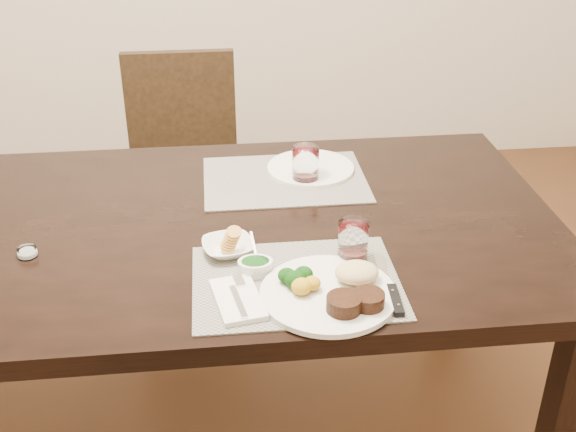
{
  "coord_description": "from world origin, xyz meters",
  "views": [
    {
      "loc": [
        0.12,
        -1.62,
        1.66
      ],
      "look_at": [
        0.29,
        -0.11,
        0.82
      ],
      "focal_mm": 45.0,
      "sensor_mm": 36.0,
      "label": 1
    }
  ],
  "objects": [
    {
      "name": "dining_table",
      "position": [
        0.0,
        0.0,
        0.67
      ],
      "size": [
        2.0,
        1.0,
        0.75
      ],
      "color": "black",
      "rests_on": "ground"
    },
    {
      "name": "napkin_fork",
      "position": [
        0.15,
        -0.36,
        0.76
      ],
      "size": [
        0.12,
        0.18,
        0.02
      ],
      "rotation": [
        0.0,
        0.0,
        0.18
      ],
      "color": "silver",
      "rests_on": "placemat_near"
    },
    {
      "name": "chair_far",
      "position": [
        0.0,
        0.93,
        0.5
      ],
      "size": [
        0.42,
        0.42,
        0.9
      ],
      "color": "black",
      "rests_on": "ground"
    },
    {
      "name": "sauce_ramekin",
      "position": [
        0.2,
        -0.25,
        0.77
      ],
      "size": [
        0.08,
        0.12,
        0.06
      ],
      "rotation": [
        0.0,
        0.0,
        0.16
      ],
      "color": "silver",
      "rests_on": "placemat_near"
    },
    {
      "name": "wine_glass_far",
      "position": [
        0.37,
        0.2,
        0.8
      ],
      "size": [
        0.08,
        0.08,
        0.1
      ],
      "rotation": [
        0.0,
        0.0,
        -0.13
      ],
      "color": "white",
      "rests_on": "placemat_far"
    },
    {
      "name": "placemat_near",
      "position": [
        0.29,
        -0.3,
        0.75
      ],
      "size": [
        0.46,
        0.34,
        0.0
      ],
      "primitive_type": "cube",
      "color": "slate",
      "rests_on": "dining_table"
    },
    {
      "name": "salt_cellar",
      "position": [
        -0.33,
        -0.12,
        0.76
      ],
      "size": [
        0.05,
        0.05,
        0.02
      ],
      "rotation": [
        0.0,
        0.0,
        -0.12
      ],
      "color": "white",
      "rests_on": "dining_table"
    },
    {
      "name": "cracker_bowl",
      "position": [
        0.14,
        -0.16,
        0.77
      ],
      "size": [
        0.14,
        0.14,
        0.05
      ],
      "rotation": [
        0.0,
        0.0,
        0.17
      ],
      "color": "silver",
      "rests_on": "placemat_near"
    },
    {
      "name": "steak_knife",
      "position": [
        0.49,
        -0.37,
        0.76
      ],
      "size": [
        0.03,
        0.25,
        0.01
      ],
      "rotation": [
        0.0,
        0.0,
        -0.07
      ],
      "color": "white",
      "rests_on": "placemat_near"
    },
    {
      "name": "placemat_far",
      "position": [
        0.32,
        0.22,
        0.75
      ],
      "size": [
        0.46,
        0.34,
        0.0
      ],
      "primitive_type": "cube",
      "color": "slate",
      "rests_on": "dining_table"
    },
    {
      "name": "far_plate",
      "position": [
        0.4,
        0.27,
        0.76
      ],
      "size": [
        0.25,
        0.25,
        0.01
      ],
      "primitive_type": "cylinder",
      "color": "silver",
      "rests_on": "placemat_far"
    },
    {
      "name": "wine_glass_near",
      "position": [
        0.43,
        -0.22,
        0.8
      ],
      "size": [
        0.07,
        0.07,
        0.1
      ],
      "rotation": [
        0.0,
        0.0,
        -0.17
      ],
      "color": "white",
      "rests_on": "placemat_near"
    },
    {
      "name": "dinner_plate",
      "position": [
        0.36,
        -0.36,
        0.77
      ],
      "size": [
        0.3,
        0.3,
        0.05
      ],
      "rotation": [
        0.0,
        0.0,
        0.35
      ],
      "color": "silver",
      "rests_on": "placemat_near"
    }
  ]
}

